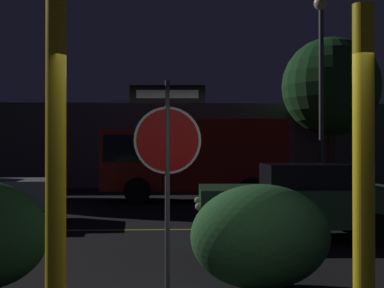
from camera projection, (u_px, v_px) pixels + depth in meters
road_center_stripe at (185, 229)px, 11.53m from camera, size 37.43×0.12×0.01m
stop_sign at (167, 143)px, 6.44m from camera, size 0.91×0.06×2.57m
yellow_pole_left at (56, 156)px, 4.26m from camera, size 0.16×0.16×3.39m
yellow_pole_right at (364, 187)px, 4.20m from camera, size 0.17×0.17×2.89m
hedge_bush_2 at (261, 236)px, 6.67m from camera, size 1.76×1.11×1.31m
passing_car_2 at (299, 201)px, 10.40m from camera, size 4.00×2.15×1.45m
delivery_truck at (191, 156)px, 17.83m from camera, size 6.03×2.45×2.70m
street_lamp at (321, 62)px, 17.57m from camera, size 0.49×0.49×6.79m
tree_0 at (331, 87)px, 22.64m from camera, size 4.16×4.16×6.47m
building_backdrop at (143, 146)px, 25.34m from camera, size 26.40×3.34×3.78m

